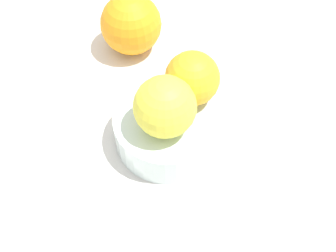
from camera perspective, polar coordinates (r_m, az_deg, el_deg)
ground_plane at (r=55.01cm, az=0.00°, el=-2.27°), size 110.00×110.00×2.00cm
fruit_bowl at (r=52.46cm, az=0.00°, el=-0.37°), size 13.17×13.17×4.46cm
orange_in_bowl_0 at (r=47.07cm, az=-0.98°, el=2.69°), size 7.09×7.09×7.09cm
orange_in_bowl_1 at (r=50.20cm, az=3.24°, el=6.33°), size 6.53×6.53×6.53cm
orange_loose_0 at (r=62.45cm, az=-4.94°, el=13.34°), size 8.70×8.70×8.70cm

